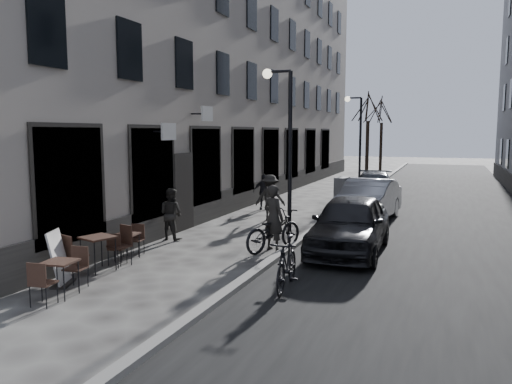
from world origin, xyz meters
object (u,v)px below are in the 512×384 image
Objects in this scene: utility_cabinet at (342,192)px; streetlamp_far at (357,134)px; bicycle at (273,230)px; pedestrian_mid at (270,198)px; pedestrian_near at (171,214)px; tree_far at (382,111)px; bistro_set_a at (60,275)px; car_mid at (368,200)px; sign_board at (60,263)px; bistro_set_b at (98,250)px; moped at (287,263)px; car_far at (373,187)px; car_near at (350,224)px; tree_near at (368,107)px; streetlamp_near at (284,136)px; bistro_set_c at (127,244)px; pedestrian_far at (263,192)px.

streetlamp_far is at bearing 96.03° from utility_cabinet.
pedestrian_mid reaches higher than bicycle.
tree_far is at bearing -90.55° from pedestrian_near.
bistro_set_a is 0.32× the size of car_mid.
sign_board is at bearing -97.25° from tree_far.
car_mid reaches higher than sign_board.
tree_far is at bearing 100.08° from bistro_set_b.
moped is (1.30, -25.01, -4.11)m from tree_far.
streetlamp_far is at bearing -96.54° from pedestrian_near.
streetlamp_far is at bearing 89.20° from moped.
utility_cabinet reaches higher than sign_board.
pedestrian_mid reaches higher than sign_board.
tree_far is 11.70m from car_far.
pedestrian_mid reaches higher than bistro_set_b.
pedestrian_mid reaches higher than car_mid.
pedestrian_near is at bearing -177.37° from car_near.
car_mid is (3.41, 1.22, -0.09)m from pedestrian_mid.
moped is (1.30, -19.01, -4.11)m from tree_near.
bicycle is 1.26× the size of pedestrian_mid.
streetlamp_near is 21.05m from tree_far.
tree_far is 4.03× the size of bistro_set_c.
tree_far is 1.22× the size of car_mid.
car_near is (5.29, 5.20, 0.31)m from sign_board.
tree_far is at bearing 87.28° from moped.
tree_near is 3.59× the size of pedestrian_near.
bistro_set_c is 0.30× the size of car_mid.
utility_cabinet is at bearing 90.27° from moped.
bistro_set_a is 1.00× the size of pedestrian_far.
pedestrian_near reaches higher than utility_cabinet.
pedestrian_near is at bearing -127.52° from car_mid.
car_far is (-0.52, 5.20, -0.08)m from car_mid.
car_far is (1.17, 10.05, -2.47)m from streetlamp_near.
bistro_set_a is 1.07× the size of bistro_set_c.
sign_board is at bearing 66.28° from pedestrian_mid.
bicycle is 0.46× the size of car_mid.
utility_cabinet is at bearing -104.62° from pedestrian_near.
sign_board is 4.86m from pedestrian_near.
tree_far reaches higher than streetlamp_far.
streetlamp_near is at bearing 70.72° from bistro_set_b.
sign_board is 13.62m from utility_cabinet.
streetlamp_far is 3.36m from tree_near.
pedestrian_mid is (-1.87, -4.05, 0.19)m from utility_cabinet.
bistro_set_a is 14.09m from utility_cabinet.
bicycle is 3.41m from pedestrian_near.
streetlamp_near is at bearing -68.76° from bicycle.
pedestrian_near is at bearing 69.51° from sign_board.
car_far is (1.10, -4.95, -3.97)m from tree_near.
car_mid reaches higher than car_far.
pedestrian_far is at bearing 115.51° from streetlamp_near.
sign_board is 0.26× the size of car_near.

